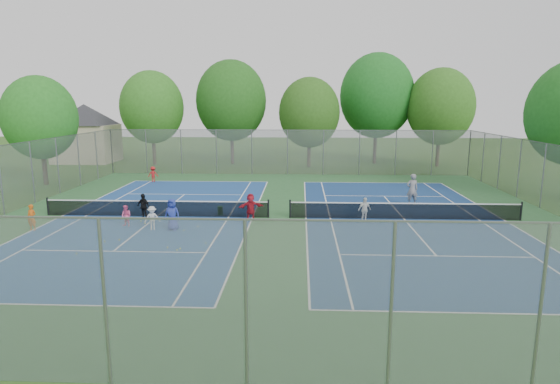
# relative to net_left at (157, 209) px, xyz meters

# --- Properties ---
(ground) EXTENTS (120.00, 120.00, 0.00)m
(ground) POSITION_rel_net_left_xyz_m (7.00, 0.00, -0.46)
(ground) COLOR #2E561A
(ground) RESTS_ON ground
(court_pad) EXTENTS (32.00, 32.00, 0.01)m
(court_pad) POSITION_rel_net_left_xyz_m (7.00, 0.00, -0.45)
(court_pad) COLOR #2B5C30
(court_pad) RESTS_ON ground
(court_left) EXTENTS (10.97, 23.77, 0.01)m
(court_left) POSITION_rel_net_left_xyz_m (0.00, 0.00, -0.44)
(court_left) COLOR navy
(court_left) RESTS_ON court_pad
(court_right) EXTENTS (10.97, 23.77, 0.01)m
(court_right) POSITION_rel_net_left_xyz_m (14.00, 0.00, -0.44)
(court_right) COLOR navy
(court_right) RESTS_ON court_pad
(net_left) EXTENTS (12.87, 0.10, 0.91)m
(net_left) POSITION_rel_net_left_xyz_m (0.00, 0.00, 0.00)
(net_left) COLOR black
(net_left) RESTS_ON ground
(net_right) EXTENTS (12.87, 0.10, 0.91)m
(net_right) POSITION_rel_net_left_xyz_m (14.00, 0.00, 0.00)
(net_right) COLOR black
(net_right) RESTS_ON ground
(fence_north) EXTENTS (32.00, 0.10, 4.00)m
(fence_north) POSITION_rel_net_left_xyz_m (7.00, 16.00, 1.54)
(fence_north) COLOR gray
(fence_north) RESTS_ON ground
(fence_south) EXTENTS (32.00, 0.10, 4.00)m
(fence_south) POSITION_rel_net_left_xyz_m (7.00, -16.00, 1.54)
(fence_south) COLOR gray
(fence_south) RESTS_ON ground
(fence_west) EXTENTS (0.10, 32.00, 4.00)m
(fence_west) POSITION_rel_net_left_xyz_m (-9.00, 0.00, 1.54)
(fence_west) COLOR gray
(fence_west) RESTS_ON ground
(house) EXTENTS (11.03, 11.03, 7.30)m
(house) POSITION_rel_net_left_xyz_m (-15.00, 24.00, 3.76)
(house) COLOR #B7A88C
(house) RESTS_ON ground
(tree_nw) EXTENTS (6.40, 6.40, 9.58)m
(tree_nw) POSITION_rel_net_left_xyz_m (-7.00, 22.00, 5.44)
(tree_nw) COLOR #443326
(tree_nw) RESTS_ON ground
(tree_nl) EXTENTS (7.20, 7.20, 10.69)m
(tree_nl) POSITION_rel_net_left_xyz_m (1.00, 23.00, 6.09)
(tree_nl) COLOR #443326
(tree_nl) RESTS_ON ground
(tree_nc) EXTENTS (6.00, 6.00, 8.85)m
(tree_nc) POSITION_rel_net_left_xyz_m (9.00, 21.00, 4.94)
(tree_nc) COLOR #443326
(tree_nc) RESTS_ON ground
(tree_nr) EXTENTS (7.60, 7.60, 11.42)m
(tree_nr) POSITION_rel_net_left_xyz_m (16.00, 24.00, 6.59)
(tree_nr) COLOR #443326
(tree_nr) RESTS_ON ground
(tree_ne) EXTENTS (6.60, 6.60, 9.77)m
(tree_ne) POSITION_rel_net_left_xyz_m (22.00, 22.00, 5.51)
(tree_ne) COLOR #443326
(tree_ne) RESTS_ON ground
(tree_side_w) EXTENTS (5.60, 5.60, 8.47)m
(tree_side_w) POSITION_rel_net_left_xyz_m (-12.00, 10.00, 4.79)
(tree_side_w) COLOR #443326
(tree_side_w) RESTS_ON ground
(ball_crate) EXTENTS (0.32, 0.32, 0.26)m
(ball_crate) POSITION_rel_net_left_xyz_m (-0.46, 0.86, -0.33)
(ball_crate) COLOR #1748AC
(ball_crate) RESTS_ON ground
(ball_hopper) EXTENTS (0.34, 0.34, 0.53)m
(ball_hopper) POSITION_rel_net_left_xyz_m (3.55, 0.47, -0.19)
(ball_hopper) COLOR green
(ball_hopper) RESTS_ON ground
(student_a) EXTENTS (0.54, 0.40, 1.36)m
(student_a) POSITION_rel_net_left_xyz_m (-5.46, -3.20, 0.22)
(student_a) COLOR #C95712
(student_a) RESTS_ON ground
(student_b) EXTENTS (0.68, 0.61, 1.14)m
(student_b) POSITION_rel_net_left_xyz_m (-0.95, -2.22, 0.12)
(student_b) COLOR #F05D95
(student_b) RESTS_ON ground
(student_c) EXTENTS (0.90, 0.68, 1.24)m
(student_c) POSITION_rel_net_left_xyz_m (0.62, -2.81, 0.17)
(student_c) COLOR beige
(student_c) RESTS_ON ground
(student_d) EXTENTS (0.92, 0.67, 1.45)m
(student_d) POSITION_rel_net_left_xyz_m (-0.57, -0.60, 0.27)
(student_d) COLOR black
(student_d) RESTS_ON ground
(student_e) EXTENTS (0.86, 0.62, 1.63)m
(student_e) POSITION_rel_net_left_xyz_m (1.66, -2.78, 0.36)
(student_e) COLOR navy
(student_e) RESTS_ON ground
(student_f) EXTENTS (1.46, 0.88, 1.50)m
(student_f) POSITION_rel_net_left_xyz_m (5.45, -0.60, 0.30)
(student_f) COLOR #A81825
(student_f) RESTS_ON ground
(child_far_baseline) EXTENTS (0.89, 0.59, 1.28)m
(child_far_baseline) POSITION_rel_net_left_xyz_m (-3.84, 11.52, 0.18)
(child_far_baseline) COLOR red
(child_far_baseline) RESTS_ON ground
(instructor) EXTENTS (0.79, 0.57, 2.02)m
(instructor) POSITION_rel_net_left_xyz_m (15.25, 3.67, 0.56)
(instructor) COLOR gray
(instructor) RESTS_ON ground
(teen_court_b) EXTENTS (0.86, 0.65, 1.36)m
(teen_court_b) POSITION_rel_net_left_xyz_m (11.69, -0.67, 0.22)
(teen_court_b) COLOR silver
(teen_court_b) RESTS_ON ground
(tennis_ball_0) EXTENTS (0.07, 0.07, 0.07)m
(tennis_ball_0) POSITION_rel_net_left_xyz_m (-1.42, -6.86, -0.42)
(tennis_ball_0) COLOR #CDE836
(tennis_ball_0) RESTS_ON ground
(tennis_ball_1) EXTENTS (0.07, 0.07, 0.07)m
(tennis_ball_1) POSITION_rel_net_left_xyz_m (-0.13, -1.75, -0.42)
(tennis_ball_1) COLOR yellow
(tennis_ball_1) RESTS_ON ground
(tennis_ball_2) EXTENTS (0.07, 0.07, 0.07)m
(tennis_ball_2) POSITION_rel_net_left_xyz_m (2.25, -5.82, -0.42)
(tennis_ball_2) COLOR yellow
(tennis_ball_2) RESTS_ON ground
(tennis_ball_3) EXTENTS (0.07, 0.07, 0.07)m
(tennis_ball_3) POSITION_rel_net_left_xyz_m (-0.52, -1.29, -0.42)
(tennis_ball_3) COLOR #DAE936
(tennis_ball_3) RESTS_ON ground
(tennis_ball_4) EXTENTS (0.07, 0.07, 0.07)m
(tennis_ball_4) POSITION_rel_net_left_xyz_m (-0.37, -4.76, -0.42)
(tennis_ball_4) COLOR #CED331
(tennis_ball_4) RESTS_ON ground
(tennis_ball_5) EXTENTS (0.07, 0.07, 0.07)m
(tennis_ball_5) POSITION_rel_net_left_xyz_m (-0.95, -5.06, -0.42)
(tennis_ball_5) COLOR #BDE234
(tennis_ball_5) RESTS_ON ground
(tennis_ball_6) EXTENTS (0.07, 0.07, 0.07)m
(tennis_ball_6) POSITION_rel_net_left_xyz_m (2.28, -3.01, -0.42)
(tennis_ball_6) COLOR #C9D531
(tennis_ball_6) RESTS_ON ground
(tennis_ball_7) EXTENTS (0.07, 0.07, 0.07)m
(tennis_ball_7) POSITION_rel_net_left_xyz_m (3.82, -5.11, -0.42)
(tennis_ball_7) COLOR #9EC12D
(tennis_ball_7) RESTS_ON ground
(tennis_ball_8) EXTENTS (0.07, 0.07, 0.07)m
(tennis_ball_8) POSITION_rel_net_left_xyz_m (2.86, -5.98, -0.42)
(tennis_ball_8) COLOR #CEF438
(tennis_ball_8) RESTS_ON ground
(tennis_ball_9) EXTENTS (0.07, 0.07, 0.07)m
(tennis_ball_9) POSITION_rel_net_left_xyz_m (2.77, -6.18, -0.42)
(tennis_ball_9) COLOR #C1E535
(tennis_ball_9) RESTS_ON ground
(tennis_ball_10) EXTENTS (0.07, 0.07, 0.07)m
(tennis_ball_10) POSITION_rel_net_left_xyz_m (2.84, -2.25, -0.42)
(tennis_ball_10) COLOR #C8E234
(tennis_ball_10) RESTS_ON ground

